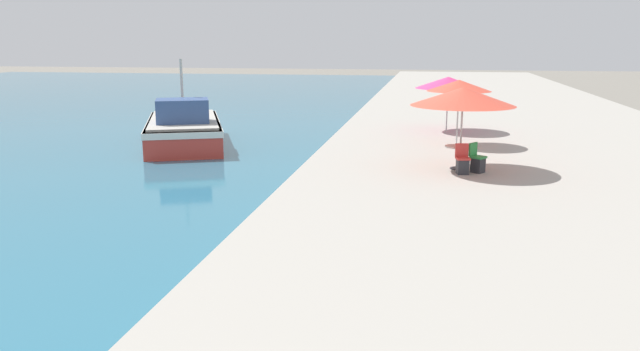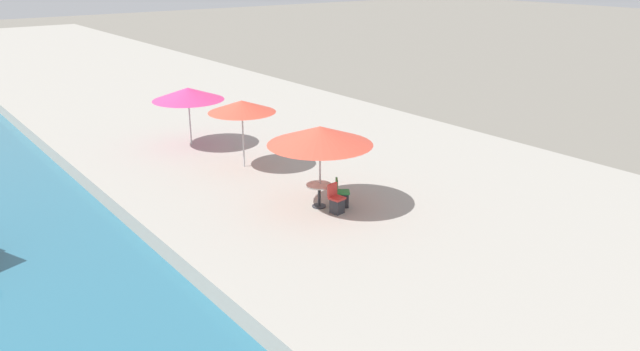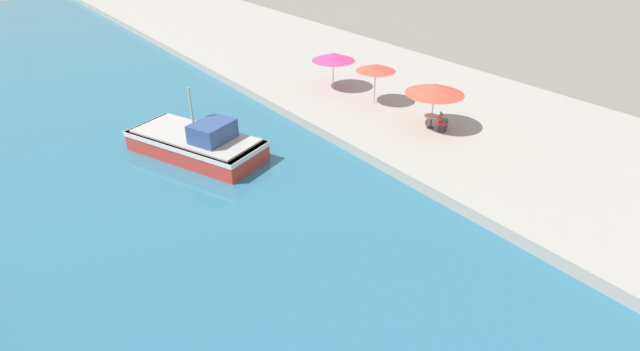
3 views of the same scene
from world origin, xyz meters
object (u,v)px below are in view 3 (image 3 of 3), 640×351
fishing_boat_mid (198,143)px  cafe_chair_left (444,122)px  cafe_umbrella_pink (435,89)px  cafe_table (431,119)px  cafe_umbrella_white (376,67)px  cafe_chair_right (442,126)px  cafe_umbrella_striped (333,57)px

fishing_boat_mid → cafe_chair_left: bearing=-49.1°
cafe_umbrella_pink → cafe_table: 1.76m
cafe_umbrella_white → cafe_chair_right: (-0.03, -5.59, -1.96)m
cafe_chair_left → cafe_umbrella_white: bearing=-140.1°
fishing_boat_mid → cafe_umbrella_striped: 11.88m
fishing_boat_mid → cafe_umbrella_white: (11.68, -0.95, 2.09)m
fishing_boat_mid → cafe_umbrella_striped: size_ratio=2.76×
cafe_umbrella_pink → cafe_umbrella_striped: 8.60m
cafe_umbrella_pink → cafe_umbrella_striped: bearing=91.6°
fishing_boat_mid → cafe_chair_left: fishing_boat_mid is taller
cafe_umbrella_white → cafe_chair_left: cafe_umbrella_white is taller
cafe_table → cafe_umbrella_white: bearing=88.2°
cafe_table → fishing_boat_mid: bearing=153.2°
cafe_umbrella_pink → cafe_chair_right: size_ratio=3.58×
cafe_table → cafe_chair_left: (0.59, -0.42, -0.21)m
cafe_umbrella_pink → cafe_umbrella_striped: (-0.25, 8.60, -0.14)m
fishing_boat_mid → cafe_table: bearing=-48.7°
cafe_umbrella_pink → cafe_umbrella_white: 4.82m
cafe_chair_left → cafe_chair_right: size_ratio=1.00×
cafe_umbrella_pink → cafe_chair_right: bearing=-86.6°
cafe_umbrella_white → cafe_umbrella_pink: bearing=-90.8°
cafe_table → cafe_chair_right: (0.13, -0.71, -0.21)m
cafe_chair_left → cafe_chair_right: (-0.46, -0.29, 0.00)m
cafe_umbrella_pink → cafe_table: bearing=-143.2°
cafe_chair_left → cafe_umbrella_striped: bearing=-140.0°
fishing_boat_mid → cafe_chair_right: size_ratio=8.83×
cafe_umbrella_striped → cafe_chair_right: cafe_umbrella_striped is taller
fishing_boat_mid → cafe_table: fishing_boat_mid is taller
cafe_umbrella_white → cafe_table: (-0.16, -4.88, -1.76)m
cafe_table → cafe_chair_left: bearing=-35.2°
cafe_table → cafe_chair_left: size_ratio=0.88×
fishing_boat_mid → cafe_table: 12.92m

